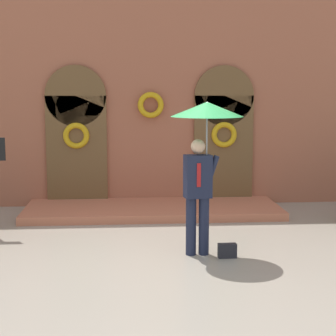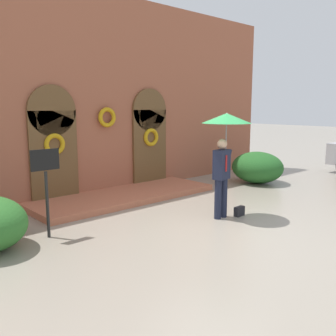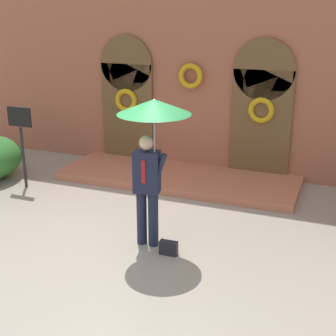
% 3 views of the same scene
% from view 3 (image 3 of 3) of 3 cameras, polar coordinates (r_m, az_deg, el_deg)
% --- Properties ---
extents(ground_plane, '(80.00, 80.00, 0.00)m').
position_cam_3_polar(ground_plane, '(7.76, -6.70, -8.90)').
color(ground_plane, gray).
extents(building_facade, '(14.00, 2.30, 5.60)m').
position_cam_3_polar(building_facade, '(10.76, 3.35, 13.86)').
color(building_facade, '#9E563D').
rests_on(building_facade, ground).
extents(person_with_umbrella, '(1.10, 1.10, 2.36)m').
position_cam_3_polar(person_with_umbrella, '(6.93, -1.94, 4.77)').
color(person_with_umbrella, '#191E33').
rests_on(person_with_umbrella, ground).
extents(handbag, '(0.28, 0.13, 0.22)m').
position_cam_3_polar(handbag, '(7.29, 0.06, -9.71)').
color(handbag, black).
rests_on(handbag, ground).
extents(sign_post, '(0.56, 0.06, 1.72)m').
position_cam_3_polar(sign_post, '(10.11, -17.48, 3.99)').
color(sign_post, black).
rests_on(sign_post, ground).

